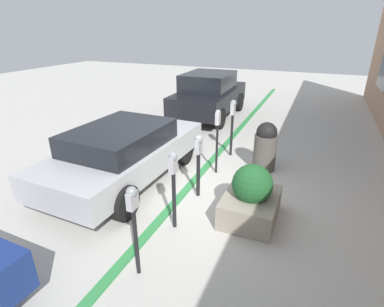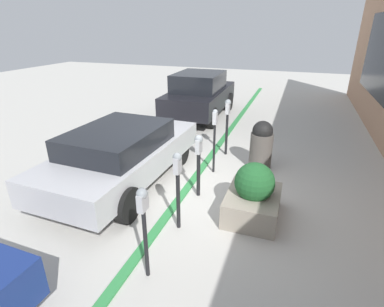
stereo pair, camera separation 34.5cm
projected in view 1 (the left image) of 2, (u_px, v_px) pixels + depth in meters
ground_plane at (189, 192)px, 6.49m from camera, size 40.00×40.00×0.00m
curb_strip at (185, 191)px, 6.51m from camera, size 24.50×0.16×0.04m
parking_meter_nearest at (133, 213)px, 3.98m from camera, size 0.18×0.15×1.43m
parking_meter_second at (173, 177)px, 5.00m from camera, size 0.18×0.15×1.45m
parking_meter_middle at (198, 155)px, 6.02m from camera, size 0.20×0.17×1.35m
parking_meter_fourth at (217, 130)px, 6.94m from camera, size 0.14×0.12×1.58m
parking_meter_farthest at (233, 117)px, 7.93m from camera, size 0.19×0.16×1.56m
planter_box at (251, 198)px, 5.46m from camera, size 1.23×0.96×1.09m
parked_car_middle at (125, 151)px, 6.74m from camera, size 4.37×2.01×1.33m
parked_car_rear at (209, 94)px, 11.56m from camera, size 4.23×1.95×1.71m
trash_bin at (265, 146)px, 7.32m from camera, size 0.56×0.56×1.22m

